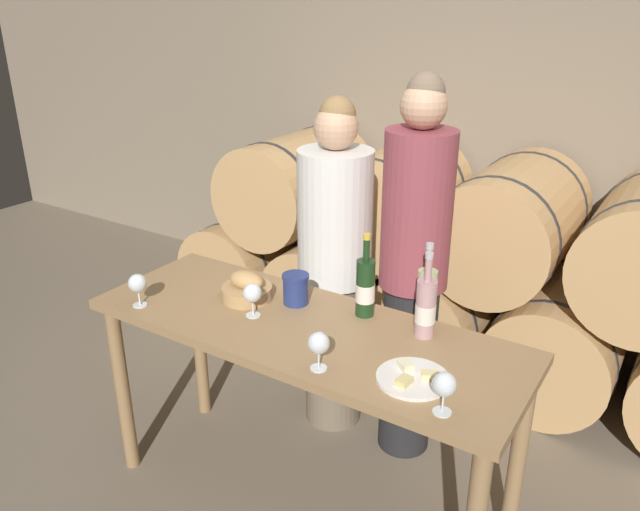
{
  "coord_description": "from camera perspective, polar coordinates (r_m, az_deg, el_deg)",
  "views": [
    {
      "loc": [
        1.21,
        -1.77,
        2.07
      ],
      "look_at": [
        0.0,
        0.13,
        1.14
      ],
      "focal_mm": 35.0,
      "sensor_mm": 36.0,
      "label": 1
    }
  ],
  "objects": [
    {
      "name": "wine_bottle_red",
      "position": [
        2.48,
        4.16,
        -2.93
      ],
      "size": [
        0.08,
        0.08,
        0.35
      ],
      "color": "#193819",
      "rests_on": "tasting_table"
    },
    {
      "name": "person_right",
      "position": [
        2.81,
        8.52,
        -1.57
      ],
      "size": [
        0.31,
        0.31,
        1.8
      ],
      "color": "#232326",
      "rests_on": "ground_plane"
    },
    {
      "name": "stone_wall_back",
      "position": [
        4.1,
        15.75,
        15.15
      ],
      "size": [
        10.0,
        0.12,
        3.2
      ],
      "color": "gray",
      "rests_on": "ground_plane"
    },
    {
      "name": "wine_glass_center",
      "position": [
        2.13,
        -0.12,
        -8.08
      ],
      "size": [
        0.08,
        0.08,
        0.14
      ],
      "color": "white",
      "rests_on": "tasting_table"
    },
    {
      "name": "wine_glass_right",
      "position": [
        1.96,
        11.3,
        -11.57
      ],
      "size": [
        0.08,
        0.08,
        0.14
      ],
      "color": "white",
      "rests_on": "tasting_table"
    },
    {
      "name": "cheese_plate",
      "position": [
        2.14,
        8.49,
        -10.99
      ],
      "size": [
        0.25,
        0.25,
        0.04
      ],
      "color": "white",
      "rests_on": "tasting_table"
    },
    {
      "name": "barrel_stack",
      "position": [
        3.8,
        11.37,
        -0.79
      ],
      "size": [
        3.53,
        0.96,
        1.27
      ],
      "color": "tan",
      "rests_on": "ground_plane"
    },
    {
      "name": "wine_bottle_white",
      "position": [
        2.45,
        9.7,
        -3.71
      ],
      "size": [
        0.08,
        0.08,
        0.34
      ],
      "color": "#ADBC7F",
      "rests_on": "tasting_table"
    },
    {
      "name": "wine_bottle_rose",
      "position": [
        2.36,
        9.64,
        -4.75
      ],
      "size": [
        0.08,
        0.08,
        0.34
      ],
      "color": "#BC8E93",
      "rests_on": "tasting_table"
    },
    {
      "name": "wine_glass_left",
      "position": [
        2.49,
        -6.21,
        -3.48
      ],
      "size": [
        0.08,
        0.08,
        0.14
      ],
      "color": "white",
      "rests_on": "tasting_table"
    },
    {
      "name": "ground_plane",
      "position": [
        2.98,
        -1.39,
        -21.42
      ],
      "size": [
        10.0,
        10.0,
        0.0
      ],
      "primitive_type": "plane",
      "color": "#726654"
    },
    {
      "name": "tasting_table",
      "position": [
        2.52,
        -1.56,
        -8.86
      ],
      "size": [
        1.77,
        0.63,
        0.89
      ],
      "color": "#99754C",
      "rests_on": "ground_plane"
    },
    {
      "name": "blue_crock",
      "position": [
        2.59,
        -2.24,
        -2.96
      ],
      "size": [
        0.11,
        0.11,
        0.13
      ],
      "color": "navy",
      "rests_on": "tasting_table"
    },
    {
      "name": "bread_basket",
      "position": [
        2.65,
        -6.71,
        -3.04
      ],
      "size": [
        0.22,
        0.22,
        0.12
      ],
      "color": "tan",
      "rests_on": "tasting_table"
    },
    {
      "name": "wine_glass_far_left",
      "position": [
        2.66,
        -16.35,
        -2.51
      ],
      "size": [
        0.08,
        0.08,
        0.14
      ],
      "color": "white",
      "rests_on": "tasting_table"
    },
    {
      "name": "person_left",
      "position": [
        3.02,
        1.34,
        -1.3
      ],
      "size": [
        0.35,
        0.35,
        1.68
      ],
      "color": "#756651",
      "rests_on": "ground_plane"
    }
  ]
}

